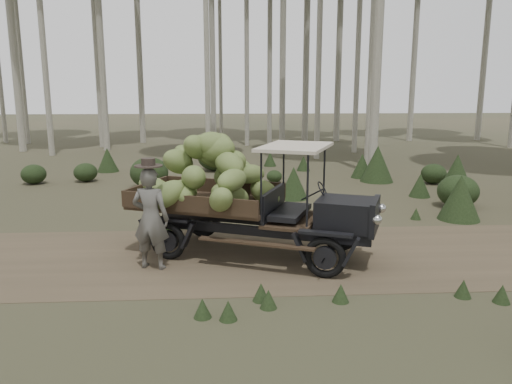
# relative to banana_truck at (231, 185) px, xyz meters

# --- Properties ---
(ground) EXTENTS (120.00, 120.00, 0.00)m
(ground) POSITION_rel_banana_truck_xyz_m (0.36, -0.23, -1.43)
(ground) COLOR #473D2B
(ground) RESTS_ON ground
(dirt_track) EXTENTS (70.00, 4.00, 0.01)m
(dirt_track) POSITION_rel_banana_truck_xyz_m (0.36, -0.23, -1.43)
(dirt_track) COLOR brown
(dirt_track) RESTS_ON ground
(banana_truck) EXTENTS (5.13, 3.33, 2.53)m
(banana_truck) POSITION_rel_banana_truck_xyz_m (0.00, 0.00, 0.00)
(banana_truck) COLOR black
(banana_truck) RESTS_ON ground
(farmer) EXTENTS (0.79, 0.63, 2.08)m
(farmer) POSITION_rel_banana_truck_xyz_m (-1.48, -0.76, -0.45)
(farmer) COLOR #55524D
(farmer) RESTS_ON ground
(undergrowth) EXTENTS (23.65, 23.38, 1.39)m
(undergrowth) POSITION_rel_banana_truck_xyz_m (1.53, 2.50, -0.92)
(undergrowth) COLOR #233319
(undergrowth) RESTS_ON ground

